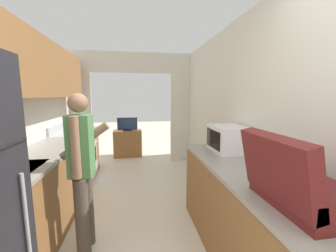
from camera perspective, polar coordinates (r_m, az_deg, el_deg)
wall_left at (r=2.76m, az=-38.57°, el=6.23°), size 0.38×6.67×2.50m
wall_right at (r=2.39m, az=24.12°, el=0.43°), size 0.06×6.67×2.50m
wall_far_with_doorway at (r=4.74m, az=-9.92°, el=7.05°), size 3.07×0.06×2.50m
counter_left at (r=3.12m, az=-29.82°, el=-13.36°), size 0.62×3.17×0.90m
counter_right at (r=2.18m, az=20.54°, el=-22.39°), size 0.62×2.01×0.90m
range_oven at (r=4.12m, az=-24.30°, el=-7.80°), size 0.66×0.73×1.04m
person at (r=2.20m, az=-22.72°, el=-11.15°), size 0.51×0.38×1.58m
suitcase at (r=1.45m, az=31.63°, el=-13.59°), size 0.47×0.57×0.44m
microwave at (r=2.52m, az=16.32°, el=-3.35°), size 0.37×0.47×0.30m
tv_cabinet at (r=5.44m, az=-11.03°, el=-4.68°), size 0.70×0.42×0.67m
television at (r=5.31m, az=-11.20°, el=0.47°), size 0.50×0.16×0.33m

